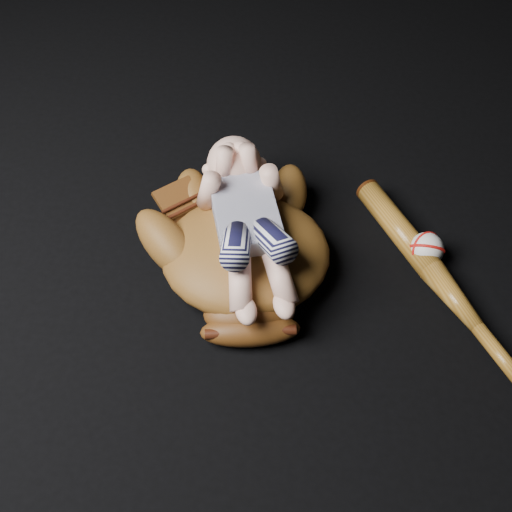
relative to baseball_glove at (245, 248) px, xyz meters
The scene contains 4 objects.
baseball_glove is the anchor object (origin of this frame).
newborn_baby 0.06m from the baseball_glove, 46.63° to the left, with size 0.18×0.39×0.16m, color #E8AD96, non-canonical shape.
baseball_bat 0.36m from the baseball_glove, ahead, with size 0.05×0.51×0.05m, color #8E5B1B, non-canonical shape.
baseball 0.34m from the baseball_glove, ahead, with size 0.06×0.06×0.06m, color white.
Camera 1 is at (-0.04, -0.61, 0.94)m, focal length 45.00 mm.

